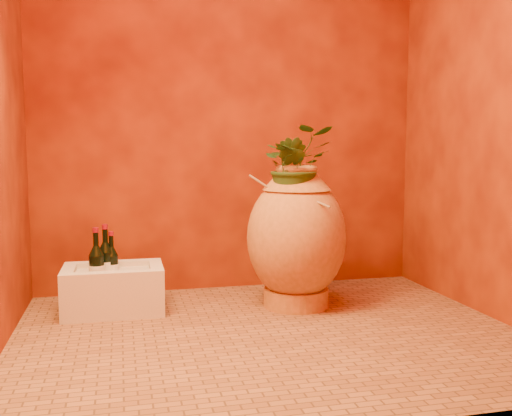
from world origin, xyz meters
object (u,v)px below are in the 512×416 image
object	(u,v)px
wine_bottle_c	(112,266)
wine_bottle_a	(97,268)
wall_tap	(293,173)
amphora	(296,237)
wine_bottle_b	(106,264)
stone_basin	(113,290)

from	to	relation	value
wine_bottle_c	wine_bottle_a	bearing A→B (deg)	-130.95
wine_bottle_c	wall_tap	world-z (taller)	wall_tap
amphora	wine_bottle_c	size ratio (longest dim) A/B	2.63
wine_bottle_c	wine_bottle_b	bearing A→B (deg)	-178.47
amphora	wine_bottle_c	xyz separation A→B (m)	(-1.04, 0.16, -0.16)
amphora	wall_tap	xyz separation A→B (m)	(0.13, 0.47, 0.35)
wine_bottle_c	wall_tap	xyz separation A→B (m)	(1.17, 0.31, 0.51)
wine_bottle_a	wine_bottle_c	world-z (taller)	wine_bottle_a
wine_bottle_a	wine_bottle_b	size ratio (longest dim) A/B	0.99
wine_bottle_a	stone_basin	bearing A→B (deg)	34.38
wine_bottle_a	wine_bottle_c	bearing A→B (deg)	49.05
stone_basin	wine_bottle_a	world-z (taller)	wine_bottle_a
wine_bottle_c	wall_tap	size ratio (longest dim) A/B	2.00
amphora	wine_bottle_a	xyz separation A→B (m)	(-1.12, 0.07, -0.14)
stone_basin	wall_tap	world-z (taller)	wall_tap
wine_bottle_b	wine_bottle_c	bearing A→B (deg)	1.53
wine_bottle_c	amphora	bearing A→B (deg)	-8.89
stone_basin	wall_tap	distance (m)	1.37
stone_basin	wine_bottle_c	world-z (taller)	wine_bottle_c
amphora	wine_bottle_b	distance (m)	1.10
amphora	wine_bottle_a	size ratio (longest dim) A/B	2.35
wine_bottle_a	wine_bottle_b	xyz separation A→B (m)	(0.05, 0.09, 0.00)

